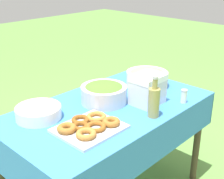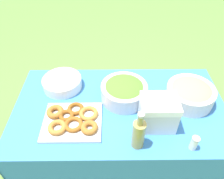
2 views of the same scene
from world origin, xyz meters
TOP-DOWN VIEW (x-y plane):
  - ground_plane at (0.00, 0.00)m, footprint 14.00×14.00m
  - picnic_table at (0.00, 0.00)m, footprint 1.36×0.76m
  - salad_bowl at (0.03, 0.07)m, footprint 0.30×0.30m
  - pasta_bowl at (0.45, 0.04)m, footprint 0.30×0.30m
  - donut_platter at (-0.29, -0.13)m, footprint 0.35×0.30m
  - plate_stack at (-0.40, 0.19)m, footprint 0.27×0.27m
  - olive_oil_bottle at (0.08, -0.29)m, footprint 0.07×0.07m
  - cooler_box at (0.21, -0.15)m, footprint 0.21×0.17m
  - salt_shaker at (0.38, -0.31)m, footprint 0.04×0.04m

SIDE VIEW (x-z plane):
  - ground_plane at x=0.00m, z-range 0.00..0.00m
  - picnic_table at x=0.00m, z-range 0.26..1.00m
  - donut_platter at x=-0.29m, z-range 0.73..0.78m
  - plate_stack at x=-0.40m, z-range 0.74..0.81m
  - salt_shaker at x=0.38m, z-range 0.74..0.83m
  - pasta_bowl at x=0.45m, z-range 0.74..0.87m
  - salad_bowl at x=0.03m, z-range 0.74..0.87m
  - cooler_box at x=0.21m, z-range 0.74..0.93m
  - olive_oil_bottle at x=0.08m, z-range 0.71..0.97m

